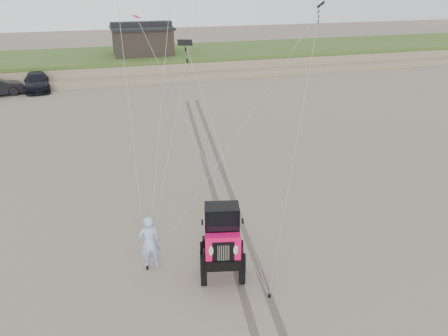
% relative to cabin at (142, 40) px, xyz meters
% --- Properties ---
extents(ground, '(160.00, 160.00, 0.00)m').
position_rel_cabin_xyz_m(ground, '(-2.00, -37.00, -3.24)').
color(ground, '#6B6054').
rests_on(ground, ground).
extents(dune_ridge, '(160.00, 14.25, 1.73)m').
position_rel_cabin_xyz_m(dune_ridge, '(-2.00, 0.50, -2.42)').
color(dune_ridge, '#7A6B54').
rests_on(dune_ridge, ground).
extents(cabin, '(6.40, 5.40, 3.35)m').
position_rel_cabin_xyz_m(cabin, '(0.00, 0.00, 0.00)').
color(cabin, black).
rests_on(cabin, dune_ridge).
extents(truck_c, '(2.59, 5.32, 1.49)m').
position_rel_cabin_xyz_m(truck_c, '(-10.37, -6.64, -2.49)').
color(truck_c, black).
rests_on(truck_c, ground).
extents(jeep, '(3.69, 6.11, 2.13)m').
position_rel_cabin_xyz_m(jeep, '(-2.09, -37.17, -2.17)').
color(jeep, '#EE0C59').
rests_on(jeep, ground).
extents(man, '(0.74, 0.51, 1.96)m').
position_rel_cabin_xyz_m(man, '(-4.29, -35.80, -2.26)').
color(man, '#90A6DF').
rests_on(man, ground).
extents(stake_main, '(0.08, 0.08, 0.12)m').
position_rel_cabin_xyz_m(stake_main, '(-4.45, -35.96, -3.18)').
color(stake_main, black).
rests_on(stake_main, ground).
extents(stake_aux, '(0.08, 0.08, 0.12)m').
position_rel_cabin_xyz_m(stake_aux, '(-0.94, -38.54, -3.18)').
color(stake_aux, black).
rests_on(stake_aux, ground).
extents(tire_tracks, '(5.22, 29.74, 0.01)m').
position_rel_cabin_xyz_m(tire_tracks, '(0.00, -29.00, -3.23)').
color(tire_tracks, '#4C443D').
rests_on(tire_tracks, ground).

